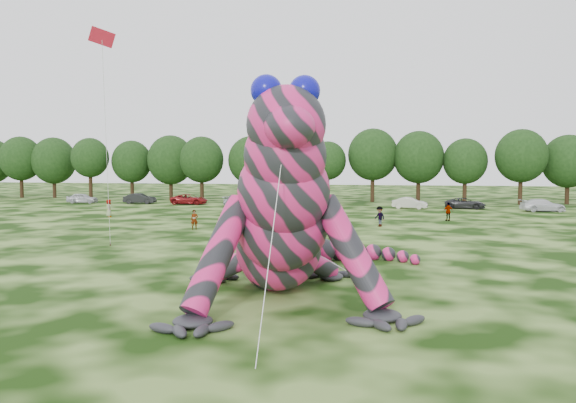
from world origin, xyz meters
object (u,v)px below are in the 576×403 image
at_px(tree_12, 465,171).
at_px(car_1, 140,199).
at_px(tree_6, 202,169).
at_px(tree_1, 21,167).
at_px(tree_13, 521,167).
at_px(spectator_2, 380,216).
at_px(car_2, 189,199).
at_px(tree_4, 132,170).
at_px(car_4, 312,200).
at_px(spectator_4, 109,208).
at_px(car_3, 240,202).
at_px(spectator_3, 448,212).
at_px(tree_10, 373,165).
at_px(flying_kite, 102,52).
at_px(tree_7, 251,169).
at_px(tree_2, 54,168).
at_px(tree_3, 90,168).
at_px(car_5, 410,203).
at_px(tree_14, 568,170).
at_px(car_6, 465,203).
at_px(car_7, 543,205).
at_px(tree_5, 171,167).
at_px(car_0, 82,198).
at_px(tree_9, 328,172).
at_px(inflatable_gecko, 276,190).
at_px(tree_8, 291,171).
at_px(spectator_5, 279,224).
at_px(spectator_0, 194,220).
at_px(tree_11, 419,167).

relative_size(tree_12, car_1, 2.07).
bearing_deg(tree_6, tree_1, 177.46).
relative_size(tree_1, tree_13, 0.97).
bearing_deg(spectator_2, car_2, -174.40).
xyz_separation_m(tree_4, car_4, (29.60, -9.13, -3.81)).
relative_size(tree_6, tree_12, 1.06).
bearing_deg(spectator_2, spectator_4, -141.89).
height_order(car_3, spectator_3, spectator_3).
bearing_deg(spectator_4, tree_10, -71.91).
distance_m(tree_13, spectator_2, 35.06).
bearing_deg(flying_kite, car_2, 103.51).
bearing_deg(car_3, car_4, -61.27).
distance_m(tree_7, tree_12, 30.11).
relative_size(tree_1, car_3, 2.22).
xyz_separation_m(tree_2, tree_3, (7.30, -1.69, -0.10)).
distance_m(tree_12, car_5, 13.51).
height_order(car_5, spectator_3, spectator_3).
distance_m(tree_3, tree_14, 69.20).
height_order(tree_13, car_6, tree_13).
xyz_separation_m(car_1, car_4, (23.78, 0.53, 0.00)).
bearing_deg(car_7, car_3, 79.43).
height_order(tree_5, tree_6, tree_5).
bearing_deg(car_0, car_6, -98.25).
bearing_deg(spectator_2, tree_12, 116.00).
bearing_deg(tree_9, inflatable_gecko, -85.92).
relative_size(tree_5, tree_6, 1.03).
bearing_deg(tree_8, tree_1, 178.62).
bearing_deg(car_2, spectator_3, -116.17).
bearing_deg(tree_7, spectator_5, -72.58).
bearing_deg(car_4, tree_8, 22.74).
bearing_deg(car_1, tree_4, 26.48).
bearing_deg(tree_5, spectator_0, -64.98).
relative_size(tree_9, car_0, 2.10).
relative_size(tree_1, spectator_0, 5.87).
bearing_deg(tree_3, spectator_4, -56.90).
bearing_deg(car_0, tree_2, 38.76).
xyz_separation_m(inflatable_gecko, car_7, (22.23, 44.20, -3.72)).
xyz_separation_m(tree_11, car_2, (-30.53, -9.03, -4.34)).
xyz_separation_m(tree_14, spectator_5, (-31.83, -39.24, -3.75)).
relative_size(tree_8, car_2, 1.80).
relative_size(tree_3, tree_5, 0.96).
relative_size(tree_12, spectator_5, 4.74).
xyz_separation_m(car_1, spectator_4, (5.03, -17.94, 0.20)).
xyz_separation_m(tree_5, tree_10, (30.52, 0.14, 0.35)).
bearing_deg(inflatable_gecko, tree_4, 104.81).
xyz_separation_m(tree_2, tree_4, (13.38, -0.05, -0.29)).
bearing_deg(tree_10, inflatable_gecko, -92.39).
relative_size(tree_1, tree_2, 1.02).
height_order(tree_14, car_3, tree_14).
relative_size(tree_10, car_2, 2.12).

